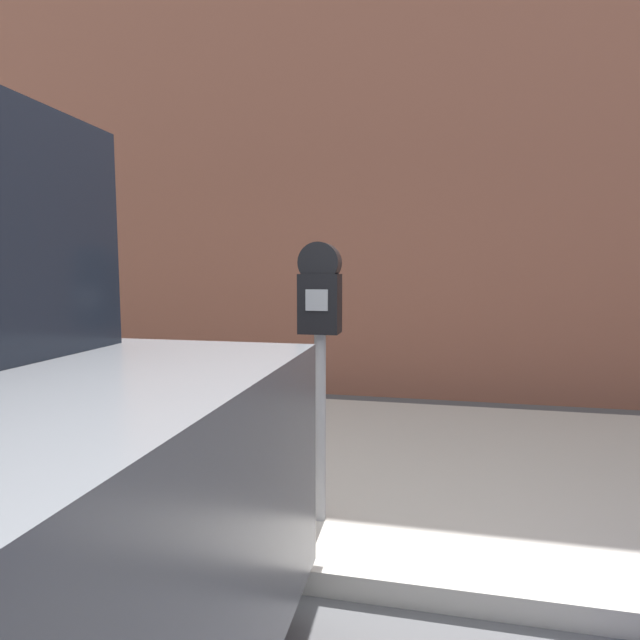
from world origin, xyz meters
TOP-DOWN VIEW (x-y plane):
  - sidewalk at (0.00, 2.20)m, footprint 24.00×2.80m
  - building_facade at (0.00, 4.37)m, footprint 24.00×0.30m
  - parking_meter at (0.25, 1.25)m, footprint 0.20×0.15m

SIDE VIEW (x-z plane):
  - sidewalk at x=0.00m, z-range 0.00..0.11m
  - parking_meter at x=0.25m, z-range 0.44..1.82m
  - building_facade at x=0.00m, z-range 0.00..6.08m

